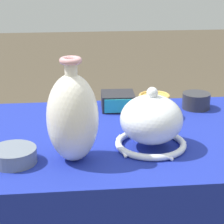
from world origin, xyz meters
TOP-DOWN VIEW (x-y plane):
  - display_table at (0.00, -0.02)m, footprint 1.30×0.77m
  - vase_tall_bulbous at (-0.16, -0.19)m, footprint 0.16×0.16m
  - vase_dome_bell at (0.10, -0.12)m, footprint 0.24×0.25m
  - mosaic_tile_box at (0.03, 0.27)m, footprint 0.14×0.14m
  - pot_squat_slate at (-0.34, -0.20)m, footprint 0.14×0.14m
  - cup_wide_ochre at (0.16, 0.16)m, footprint 0.12×0.12m
  - pot_squat_charcoal at (0.36, 0.24)m, footprint 0.11×0.11m

SIDE VIEW (x-z plane):
  - display_table at x=0.00m, z-range 0.32..1.10m
  - pot_squat_slate at x=-0.34m, z-range 0.79..0.83m
  - pot_squat_charcoal at x=0.36m, z-range 0.79..0.85m
  - mosaic_tile_box at x=0.03m, z-range 0.79..0.85m
  - cup_wide_ochre at x=0.16m, z-range 0.79..0.88m
  - vase_dome_bell at x=0.10m, z-range 0.77..0.98m
  - vase_tall_bulbous at x=-0.16m, z-range 0.77..1.09m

